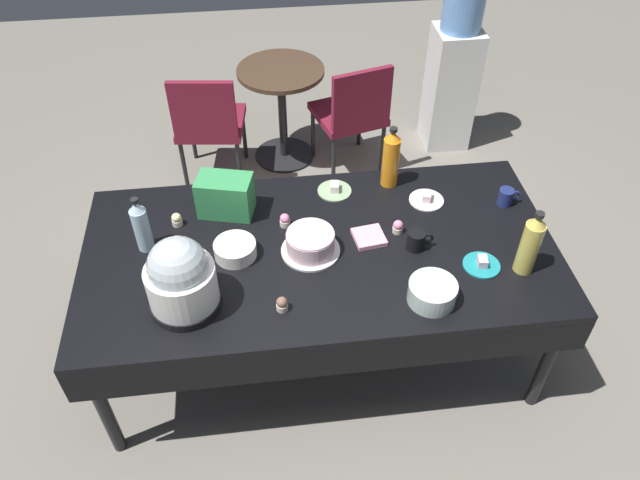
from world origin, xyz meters
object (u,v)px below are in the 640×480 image
dessert_plate_sage (335,190)px  cupcake_cocoa (177,220)px  cupcake_mint (282,304)px  soda_bottle_ginger_ale (530,244)px  coffee_mug_black (417,240)px  glass_salad_bowl (432,292)px  soda_bottle_orange_juice (391,158)px  water_cooler (453,71)px  dessert_plate_teal (482,264)px  maroon_chair_right (353,111)px  potluck_table (320,257)px  cupcake_berry (398,227)px  ceramic_snack_bowl (235,249)px  soda_bottle_water (141,226)px  round_cafe_table (282,98)px  maroon_chair_left (209,121)px  frosted_layer_cake (310,243)px  dessert_plate_white (427,199)px  cupcake_rose (285,220)px  soda_carton (225,196)px  slow_cooker (181,278)px  coffee_mug_navy (506,197)px

dessert_plate_sage → cupcake_cocoa: cupcake_cocoa is taller
cupcake_mint → soda_bottle_ginger_ale: (1.09, 0.10, 0.12)m
cupcake_mint → coffee_mug_black: bearing=24.6°
glass_salad_bowl → soda_bottle_orange_juice: soda_bottle_orange_juice is taller
soda_bottle_ginger_ale → water_cooler: bearing=81.7°
dessert_plate_teal → maroon_chair_right: (-0.29, 1.77, -0.27)m
potluck_table → cupcake_berry: size_ratio=32.59×
ceramic_snack_bowl → maroon_chair_right: maroon_chair_right is taller
dessert_plate_teal → cupcake_cocoa: cupcake_cocoa is taller
cupcake_mint → soda_bottle_ginger_ale: soda_bottle_ginger_ale is taller
dessert_plate_sage → cupcake_berry: 0.42m
dessert_plate_teal → cupcake_cocoa: bearing=161.9°
cupcake_cocoa → coffee_mug_black: size_ratio=0.54×
soda_bottle_water → round_cafe_table: 1.88m
maroon_chair_left → water_cooler: 1.78m
cupcake_berry → round_cafe_table: 1.80m
cupcake_mint → soda_bottle_ginger_ale: 1.10m
soda_bottle_water → maroon_chair_left: 1.53m
cupcake_berry → cupcake_cocoa: bearing=170.2°
cupcake_berry → soda_bottle_orange_juice: 0.39m
potluck_table → water_cooler: bearing=57.2°
frosted_layer_cake → maroon_chair_right: frosted_layer_cake is taller
dessert_plate_white → potluck_table: bearing=-154.7°
cupcake_rose → cupcake_berry: same height
soda_bottle_ginger_ale → soda_carton: soda_bottle_ginger_ale is taller
cupcake_mint → soda_carton: soda_carton is taller
slow_cooker → cupcake_mint: size_ratio=5.31×
frosted_layer_cake → soda_carton: 0.50m
cupcake_cocoa → soda_bottle_orange_juice: bearing=10.1°
coffee_mug_black → water_cooler: 2.05m
maroon_chair_left → maroon_chair_right: bearing=0.1°
frosted_layer_cake → soda_bottle_ginger_ale: soda_bottle_ginger_ale is taller
glass_salad_bowl → soda_carton: 1.10m
round_cafe_table → potluck_table: bearing=-88.4°
ceramic_snack_bowl → soda_carton: size_ratio=0.74×
coffee_mug_navy → maroon_chair_left: bearing=138.2°
dessert_plate_white → dessert_plate_sage: size_ratio=1.00×
soda_bottle_ginger_ale → coffee_mug_black: size_ratio=2.66×
cupcake_cocoa → soda_carton: size_ratio=0.26×
glass_salad_bowl → dessert_plate_white: size_ratio=1.19×
soda_bottle_water → round_cafe_table: soda_bottle_water is taller
dessert_plate_white → cupcake_cocoa: 1.24m
dessert_plate_sage → water_cooler: size_ratio=0.14×
frosted_layer_cake → soda_carton: (-0.38, 0.33, 0.05)m
coffee_mug_navy → maroon_chair_left: (-1.52, 1.36, -0.30)m
frosted_layer_cake → ceramic_snack_bowl: frosted_layer_cake is taller
soda_bottle_ginger_ale → cupcake_berry: bearing=148.5°
dessert_plate_white → coffee_mug_black: size_ratio=1.40×
slow_cooker → coffee_mug_black: (1.04, 0.22, -0.12)m
soda_bottle_orange_juice → cupcake_rose: bearing=-155.2°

